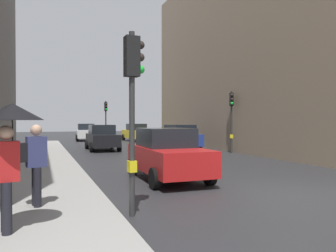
% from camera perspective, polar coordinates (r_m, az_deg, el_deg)
% --- Properties ---
extents(ground_plane, '(120.00, 120.00, 0.00)m').
position_cam_1_polar(ground_plane, '(9.74, 21.70, -11.08)').
color(ground_plane, '#28282B').
extents(sidewalk_kerb, '(3.41, 40.00, 0.16)m').
position_cam_1_polar(sidewalk_kerb, '(13.13, -22.13, -7.65)').
color(sidewalk_kerb, gray).
rests_on(sidewalk_kerb, ground).
extents(building_facade_right, '(12.00, 26.36, 13.86)m').
position_cam_1_polar(building_facade_right, '(25.87, 22.52, 11.74)').
color(building_facade_right, gray).
rests_on(building_facade_right, ground).
extents(traffic_light_far_median, '(0.25, 0.43, 3.91)m').
position_cam_1_polar(traffic_light_far_median, '(31.21, -10.77, 2.07)').
color(traffic_light_far_median, '#2D2D2D').
rests_on(traffic_light_far_median, ground).
extents(traffic_light_mid_street, '(0.34, 0.45, 3.91)m').
position_cam_1_polar(traffic_light_mid_street, '(21.07, 11.00, 2.68)').
color(traffic_light_mid_street, '#2D2D2D').
rests_on(traffic_light_mid_street, ground).
extents(traffic_light_near_left, '(0.44, 0.26, 3.88)m').
position_cam_1_polar(traffic_light_near_left, '(6.96, -6.12, 6.37)').
color(traffic_light_near_left, '#2D2D2D').
rests_on(traffic_light_near_left, ground).
extents(car_blue_van, '(2.15, 4.27, 1.76)m').
position_cam_1_polar(car_blue_van, '(23.31, 1.90, -1.95)').
color(car_blue_van, navy).
rests_on(car_blue_van, ground).
extents(car_dark_suv, '(2.07, 4.23, 1.76)m').
position_cam_1_polar(car_dark_suv, '(23.20, -11.39, -1.98)').
color(car_dark_suv, black).
rests_on(car_dark_suv, ground).
extents(car_white_compact, '(2.25, 4.32, 1.76)m').
position_cam_1_polar(car_white_compact, '(35.10, -14.09, -1.05)').
color(car_white_compact, silver).
rests_on(car_white_compact, ground).
extents(car_red_sedan, '(2.08, 4.23, 1.76)m').
position_cam_1_polar(car_red_sedan, '(11.27, -0.14, -4.89)').
color(car_red_sedan, red).
rests_on(car_red_sedan, ground).
extents(car_yellow_taxi, '(2.15, 4.27, 1.76)m').
position_cam_1_polar(car_yellow_taxi, '(33.60, -5.64, -1.11)').
color(car_yellow_taxi, yellow).
rests_on(car_yellow_taxi, ground).
extents(pedestrian_with_umbrella, '(1.00, 1.00, 2.14)m').
position_cam_1_polar(pedestrian_with_umbrella, '(6.00, -25.74, -0.77)').
color(pedestrian_with_umbrella, black).
rests_on(pedestrian_with_umbrella, sidewalk_kerb).
extents(pedestrian_with_grey_backpack, '(0.64, 0.40, 1.77)m').
position_cam_1_polar(pedestrian_with_grey_backpack, '(7.66, -22.27, -5.51)').
color(pedestrian_with_grey_backpack, black).
rests_on(pedestrian_with_grey_backpack, sidewalk_kerb).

